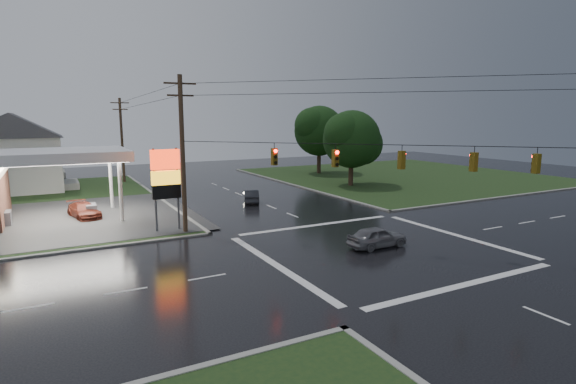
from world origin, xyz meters
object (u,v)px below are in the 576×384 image
car_pump (84,210)px  tree_ne_far (320,131)px  utility_pole_n (122,139)px  house_near (15,152)px  pylon_sign (166,176)px  car_north (251,196)px  car_crossing (377,237)px  utility_pole_nw (183,152)px  house_far (12,146)px  tree_ne_near (353,139)px

car_pump → tree_ne_far: bearing=13.1°
utility_pole_n → house_near: (-11.45, -2.00, -1.06)m
pylon_sign → utility_pole_n: 27.56m
car_north → pylon_sign: bearing=57.9°
tree_ne_far → car_crossing: bearing=-116.6°
utility_pole_nw → car_crossing: size_ratio=2.78×
utility_pole_n → house_far: size_ratio=0.95×
tree_ne_near → house_far: bearing=144.2°
tree_ne_far → car_crossing: tree_ne_far is taller
pylon_sign → tree_ne_far: bearing=40.4°
tree_ne_near → car_north: bearing=-164.2°
car_north → utility_pole_nw: bearing=64.6°
pylon_sign → house_far: house_far is taller
utility_pole_n → house_near: utility_pole_n is taller
tree_ne_far → car_crossing: size_ratio=2.48×
tree_ne_far → car_pump: tree_ne_far is taller
tree_ne_near → car_crossing: bearing=-122.6°
house_near → car_north: 27.43m
utility_pole_nw → car_north: utility_pole_nw is taller
utility_pole_nw → tree_ne_near: size_ratio=1.22×
utility_pole_nw → car_crossing: utility_pole_nw is taller
car_pump → tree_ne_near: bearing=-5.4°
utility_pole_nw → tree_ne_near: 26.74m
pylon_sign → car_pump: 9.71m
tree_ne_far → utility_pole_n: bearing=171.5°
tree_ne_far → car_north: 24.82m
car_pump → car_north: bearing=-14.1°
utility_pole_nw → utility_pole_n: 28.50m
car_north → car_crossing: car_crossing is taller
car_north → car_pump: car_north is taller
tree_ne_far → car_pump: bearing=-154.0°
tree_ne_far → house_near: bearing=177.0°
house_near → car_crossing: house_near is taller
utility_pole_nw → utility_pole_n: size_ratio=1.05×
house_near → house_far: (-1.00, 12.00, 0.00)m
pylon_sign → tree_ne_near: size_ratio=0.67×
house_near → tree_ne_near: (35.09, -14.01, 1.16)m
car_pump → pylon_sign: bearing=-69.4°
tree_ne_near → car_crossing: 26.36m
pylon_sign → car_pump: (-5.02, 7.59, -3.38)m
car_crossing → car_pump: bearing=41.0°
pylon_sign → tree_ne_near: 27.23m
utility_pole_nw → pylon_sign: bearing=135.0°
utility_pole_n → house_near: bearing=-170.1°
pylon_sign → house_near: size_ratio=0.54×
house_near → car_pump: size_ratio=2.55×
utility_pole_n → car_north: utility_pole_n is taller
utility_pole_nw → tree_ne_far: bearing=42.6°
utility_pole_n → tree_ne_far: 26.96m
utility_pole_n → car_pump: bearing=-106.8°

